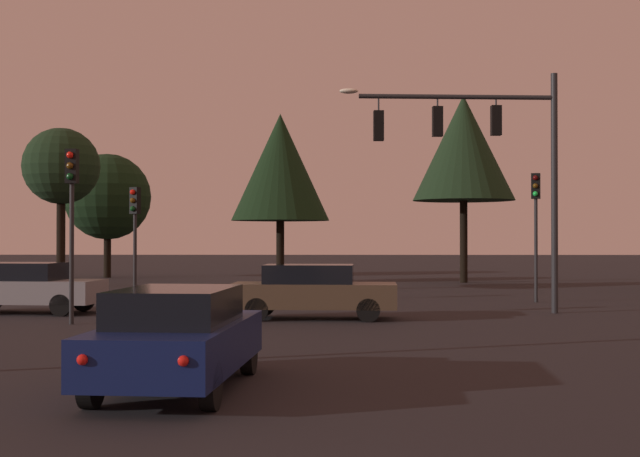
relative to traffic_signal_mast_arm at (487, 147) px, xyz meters
The scene contains 12 objects.
ground_plane 8.28m from the traffic_signal_mast_arm, 136.15° to the left, with size 168.00×168.00×0.00m, color black.
traffic_signal_mast_arm is the anchor object (origin of this frame).
traffic_light_corner_left 12.12m from the traffic_signal_mast_arm, 163.42° to the right, with size 0.32×0.36×4.60m.
traffic_light_corner_right 5.37m from the traffic_signal_mast_arm, 60.52° to the left, with size 0.36×0.38×4.55m.
traffic_light_median 11.94m from the traffic_signal_mast_arm, 165.35° to the left, with size 0.37×0.39×3.98m.
car_nearside_lane 15.19m from the traffic_signal_mast_arm, 118.28° to the right, with size 2.10×4.63×1.52m.
car_crossing_left 6.94m from the traffic_signal_mast_arm, 160.34° to the right, with size 4.71×1.92×1.52m.
car_crossing_right 14.56m from the traffic_signal_mast_arm, behind, with size 4.70×2.27×1.52m.
tree_behind_sign 28.55m from the traffic_signal_mast_arm, 128.06° to the left, with size 4.91×4.91×7.08m.
tree_left_far 17.66m from the traffic_signal_mast_arm, 83.64° to the left, with size 5.17×5.17×9.54m.
tree_center_horizon 12.52m from the traffic_signal_mast_arm, 123.55° to the left, with size 4.18×4.18×7.57m.
tree_lot_edge 22.06m from the traffic_signal_mast_arm, 141.92° to the left, with size 3.56×3.56×7.40m.
Camera 1 is at (0.18, -5.39, 2.26)m, focal length 47.23 mm.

